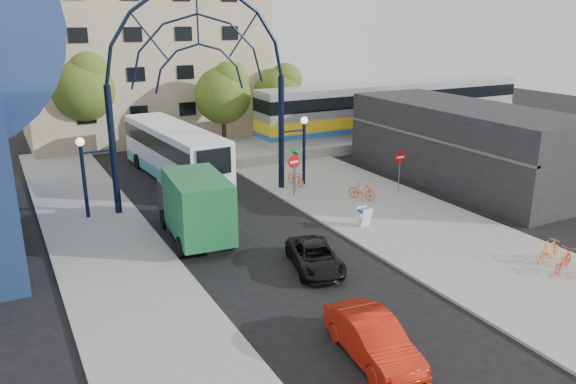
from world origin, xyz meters
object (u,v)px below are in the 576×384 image
stop_sign (294,166)px  city_bus (174,152)px  do_not_enter_sign (400,161)px  green_truck (194,205)px  bike_far_c (564,260)px  black_suv (315,257)px  sandwich_board (365,214)px  tree_north_c (280,89)px  bike_far_b (549,250)px  train_car (395,108)px  tree_north_a (225,92)px  bike_near_b (362,191)px  gateway_arch (199,51)px  street_name_sign (295,160)px  red_sedan (373,339)px  bike_near_a (296,178)px  tree_north_b (83,85)px

stop_sign → city_bus: bearing=123.1°
do_not_enter_sign → green_truck: (-13.41, -1.14, -0.32)m
bike_far_c → black_suv: bearing=41.7°
sandwich_board → tree_north_c: tree_north_c is taller
city_bus → bike_far_b: 23.23m
train_car → city_bus: bearing=-172.9°
tree_north_a → bike_near_b: (1.90, -16.30, -3.97)m
green_truck → bike_far_c: green_truck is taller
do_not_enter_sign → sandwich_board: 6.85m
gateway_arch → tree_north_a: gateway_arch is taller
street_name_sign → sandwich_board: street_name_sign is taller
do_not_enter_sign → red_sedan: (-11.85, -13.52, -1.27)m
tree_north_a → bike_far_c: (3.83, -28.15, -4.03)m
gateway_arch → red_sedan: 19.22m
black_suv → red_sedan: bearing=-90.0°
green_truck → red_sedan: 12.51m
black_suv → bike_near_b: bearing=58.2°
do_not_enter_sign → train_car: size_ratio=0.10×
tree_north_c → bike_near_a: tree_north_c is taller
gateway_arch → tree_north_b: size_ratio=1.70×
street_name_sign → green_truck: bearing=-153.8°
tree_north_b → bike_far_b: (14.06, -31.22, -4.66)m
sandwich_board → tree_north_c: size_ratio=0.15×
tree_north_b → black_suv: bearing=-79.9°
do_not_enter_sign → bike_near_b: bearing=-172.9°
stop_sign → black_suv: size_ratio=0.62×
bike_far_b → train_car: bearing=-28.4°
stop_sign → tree_north_b: (-8.68, 17.93, 3.27)m
street_name_sign → bike_far_c: street_name_sign is taller
green_truck → train_car: bearing=35.6°
sandwich_board → city_bus: (-5.69, 13.53, 1.07)m
stop_sign → bike_near_a: 2.74m
street_name_sign → gateway_arch: bearing=164.9°
red_sedan → bike_far_b: red_sedan is taller
sandwich_board → red_sedan: 11.48m
train_car → red_sedan: train_car is taller
stop_sign → street_name_sign: street_name_sign is taller
bike_far_b → city_bus: bearing=20.8°
tree_north_a → bike_far_b: (4.06, -27.22, -4.00)m
train_car → tree_north_b: bearing=161.6°
do_not_enter_sign → city_bus: (-11.09, 9.51, -0.17)m
sandwich_board → train_car: bearing=48.1°
green_truck → stop_sign: bearing=28.8°
street_name_sign → bike_far_b: bearing=-70.3°
train_car → bike_far_c: bearing=-112.5°
bike_near_b → stop_sign: bearing=114.3°
black_suv → tree_north_a: bearing=92.3°
stop_sign → red_sedan: 16.56m
red_sedan → bike_near_b: 15.86m
do_not_enter_sign → black_suv: size_ratio=0.61×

